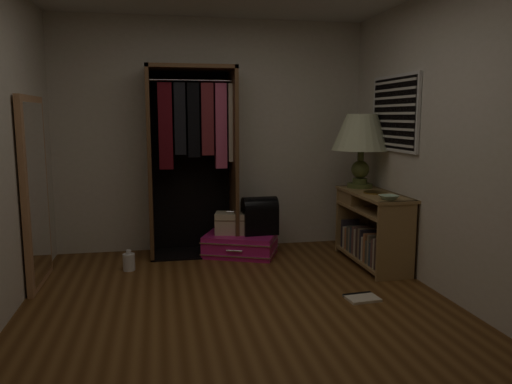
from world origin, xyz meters
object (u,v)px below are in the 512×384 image
Objects in this scene: white_jug at (129,262)px; train_case at (231,223)px; open_wardrobe at (194,144)px; black_bag at (260,215)px; floor_mirror at (35,192)px; console_bookshelf at (371,226)px; pink_suitcase at (240,244)px; table_lamp at (361,134)px.

train_case is at bearing 19.71° from white_jug.
open_wardrobe is 1.06m from black_bag.
train_case is 1.89× the size of white_jug.
open_wardrobe is 1.71m from floor_mirror.
open_wardrobe is 1.43m from white_jug.
train_case is at bearing -18.60° from open_wardrobe.
floor_mirror is 4.32× the size of train_case.
console_bookshelf is 2.72× the size of black_bag.
floor_mirror is at bearing -140.22° from pink_suitcase.
open_wardrobe is at bearing -176.86° from pink_suitcase.
table_lamp reaches higher than black_bag.
open_wardrobe reaches higher than white_jug.
train_case is (1.86, 0.64, -0.49)m from floor_mirror.
open_wardrobe reaches higher than pink_suitcase.
open_wardrobe is at bearing 174.30° from train_case.
table_lamp is at bearing 89.18° from console_bookshelf.
black_bag is at bearing 153.23° from console_bookshelf.
console_bookshelf is at bearing -29.32° from black_bag.
console_bookshelf is 2.49m from white_jug.
floor_mirror reaches higher than black_bag.
console_bookshelf is 1.20m from black_bag.
train_case is 1.18m from white_jug.
floor_mirror is 8.15× the size of white_jug.
black_bag is at bearing 13.26° from white_jug.
black_bag is at bearing 15.01° from floor_mirror.
pink_suitcase is at bearing 17.06° from floor_mirror.
table_lamp is at bearing 6.61° from floor_mirror.
console_bookshelf reaches higher than train_case.
black_bag is at bearing -15.30° from open_wardrobe.
open_wardrobe is 2.21× the size of pink_suitcase.
black_bag is 1.48m from white_jug.
floor_mirror is 2.03m from train_case.
console_bookshelf is 0.55× the size of open_wardrobe.
black_bag reaches higher than pink_suitcase.
open_wardrobe is at bearing 162.14° from black_bag.
table_lamp is (1.29, -0.22, 1.21)m from pink_suitcase.
console_bookshelf is at bearing -10.62° from train_case.
pink_suitcase is at bearing 156.47° from console_bookshelf.
table_lamp is at bearing 2.04° from train_case.
pink_suitcase is 4.45× the size of white_jug.
black_bag is at bearing 1.85° from train_case.
floor_mirror is at bearing -167.54° from black_bag.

